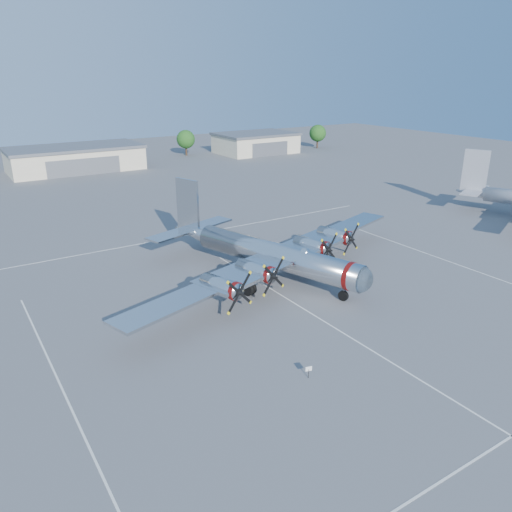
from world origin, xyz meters
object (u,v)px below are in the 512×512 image
tree_far_east (318,133)px  main_bomber_b29 (266,276)px  hangar_center (75,158)px  tree_east (186,139)px  hangar_east (256,143)px  info_placard (309,370)px

tree_far_east → main_bomber_b29: size_ratio=0.16×
hangar_center → tree_east: bearing=11.4°
hangar_east → info_placard: hangar_east is taller
tree_far_east → hangar_center: bearing=178.3°
main_bomber_b29 → info_placard: main_bomber_b29 is taller
hangar_center → main_bomber_b29: 74.76m
hangar_east → tree_far_east: (20.00, -1.96, 1.51)m
tree_far_east → main_bomber_b29: (-66.55, -72.74, -4.22)m
info_placard → tree_far_east: bearing=66.0°
tree_far_east → info_placard: 117.28m
info_placard → tree_east: bearing=85.2°
tree_east → hangar_center: bearing=-168.6°
hangar_east → main_bomber_b29: 88.06m
hangar_center → hangar_east: bearing=0.0°
hangar_center → tree_east: size_ratio=4.31×
hangar_east → tree_east: tree_east is taller
hangar_center → info_placard: 92.64m
hangar_east → main_bomber_b29: bearing=-121.9°
hangar_center → tree_east: tree_east is taller
tree_east → main_bomber_b29: (-28.55, -80.74, -4.22)m
hangar_east → tree_east: bearing=161.5°
tree_far_east → info_placard: (-74.62, -90.41, -3.56)m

